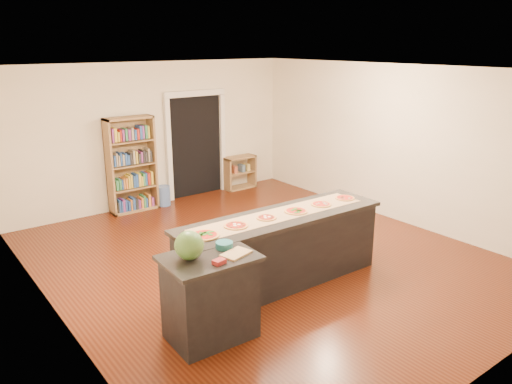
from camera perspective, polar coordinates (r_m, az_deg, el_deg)
room at (r=7.21m, az=0.96°, el=2.68°), size 6.00×7.00×2.80m
doorway at (r=10.55m, az=-6.90°, el=6.01°), size 1.40×0.09×2.21m
kitchen_island at (r=6.73m, az=2.83°, el=-6.56°), size 2.97×0.81×0.98m
side_counter at (r=5.58m, az=-5.25°, el=-11.85°), size 0.99×0.72×0.98m
bookshelf at (r=9.79m, az=-14.03°, el=3.03°), size 0.91×0.32×1.82m
low_shelf at (r=11.12m, az=-1.88°, el=2.26°), size 0.73×0.31×0.73m
waste_bin at (r=10.16m, az=-10.52°, el=-0.42°), size 0.27×0.27×0.39m
kraft_paper at (r=6.57m, az=2.73°, el=-2.57°), size 2.59×0.51×0.00m
watermelon at (r=5.26m, az=-7.64°, el=-6.06°), size 0.31×0.31×0.31m
cutting_board at (r=5.38m, az=-2.30°, el=-7.05°), size 0.36×0.29×0.02m
package_red at (r=5.18m, az=-4.23°, el=-7.94°), size 0.15×0.12×0.05m
package_teal at (r=5.53m, az=-3.65°, el=-6.08°), size 0.19×0.19×0.07m
pizza_a at (r=5.88m, az=-5.90°, el=-4.92°), size 0.34×0.34×0.02m
pizza_b at (r=6.15m, az=-2.30°, el=-3.84°), size 0.30×0.30×0.02m
pizza_c at (r=6.41m, az=1.19°, el=-2.94°), size 0.27×0.27×0.02m
pizza_d at (r=6.68m, az=4.58°, el=-2.18°), size 0.31×0.31×0.02m
pizza_e at (r=6.99m, az=7.46°, el=-1.39°), size 0.30×0.30×0.02m
pizza_f at (r=7.32m, az=10.11°, el=-0.67°), size 0.29×0.29×0.02m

